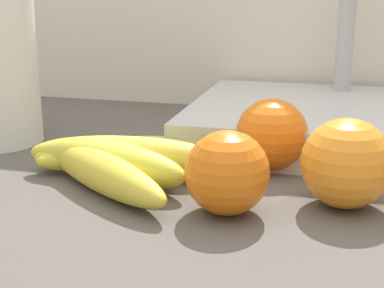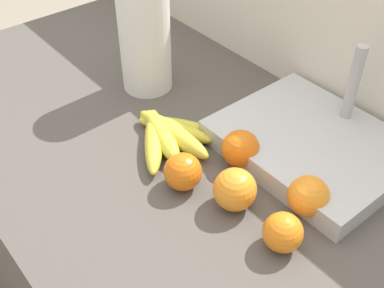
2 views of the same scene
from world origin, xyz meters
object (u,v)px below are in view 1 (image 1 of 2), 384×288
Objects in this scene: banana_bunch at (115,160)px; orange_front at (227,173)px; orange_center at (346,163)px; orange_back_left at (272,135)px; sink_basin at (340,121)px.

banana_bunch is 2.90× the size of orange_front.
orange_center is 0.12m from orange_back_left.
sink_basin reaches higher than orange_center.
orange_back_left is (-0.08, 0.09, -0.00)m from orange_center.
orange_back_left is (0.15, 0.07, 0.02)m from banana_bunch.
orange_front is at bearing -157.11° from orange_center.
orange_back_left is at bearing 80.21° from orange_front.
orange_center is (0.23, -0.02, 0.02)m from banana_bunch.
sink_basin is at bearing 71.04° from orange_front.
banana_bunch is at bearing -136.26° from sink_basin.
orange_center is 0.23m from sink_basin.
orange_center reaches higher than banana_bunch.
orange_center is 1.05× the size of orange_back_left.
sink_basin is (0.07, 0.14, -0.01)m from orange_back_left.
orange_front is at bearing -24.63° from banana_bunch.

